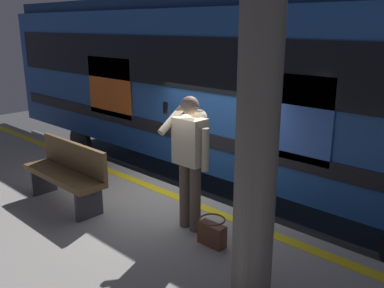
{
  "coord_description": "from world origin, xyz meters",
  "views": [
    {
      "loc": [
        -4.37,
        4.36,
        3.51
      ],
      "look_at": [
        -0.51,
        0.3,
        1.9
      ],
      "focal_mm": 38.94,
      "sensor_mm": 36.0,
      "label": 1
    }
  ],
  "objects_px": {
    "train_carriage": "(233,78)",
    "station_column": "(260,85)",
    "bench": "(67,171)",
    "handbag": "(212,233)",
    "passenger": "(190,153)"
  },
  "relations": [
    {
      "from": "train_carriage",
      "to": "station_column",
      "type": "height_order",
      "value": "station_column"
    },
    {
      "from": "bench",
      "to": "handbag",
      "type": "bearing_deg",
      "value": -167.04
    },
    {
      "from": "train_carriage",
      "to": "station_column",
      "type": "xyz_separation_m",
      "value": [
        -3.25,
        3.82,
        0.55
      ]
    },
    {
      "from": "passenger",
      "to": "train_carriage",
      "type": "bearing_deg",
      "value": -59.68
    },
    {
      "from": "station_column",
      "to": "passenger",
      "type": "bearing_deg",
      "value": -23.43
    },
    {
      "from": "handbag",
      "to": "station_column",
      "type": "distance_m",
      "value": 2.11
    },
    {
      "from": "train_carriage",
      "to": "station_column",
      "type": "bearing_deg",
      "value": 130.44
    },
    {
      "from": "passenger",
      "to": "handbag",
      "type": "xyz_separation_m",
      "value": [
        -0.48,
        0.14,
        -0.85
      ]
    },
    {
      "from": "train_carriage",
      "to": "handbag",
      "type": "distance_m",
      "value": 4.32
    },
    {
      "from": "train_carriage",
      "to": "passenger",
      "type": "distance_m",
      "value": 3.76
    },
    {
      "from": "passenger",
      "to": "station_column",
      "type": "height_order",
      "value": "station_column"
    },
    {
      "from": "station_column",
      "to": "bench",
      "type": "height_order",
      "value": "station_column"
    },
    {
      "from": "handbag",
      "to": "station_column",
      "type": "bearing_deg",
      "value": 152.83
    },
    {
      "from": "passenger",
      "to": "handbag",
      "type": "distance_m",
      "value": 0.99
    },
    {
      "from": "handbag",
      "to": "bench",
      "type": "bearing_deg",
      "value": 12.96
    }
  ]
}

